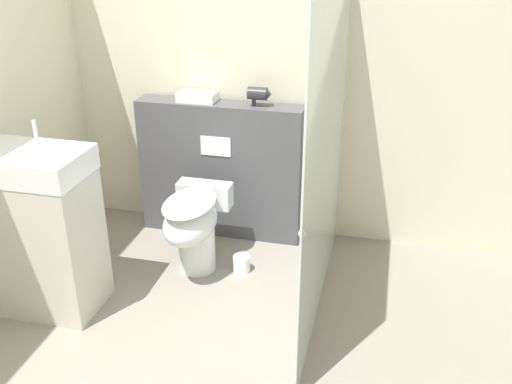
% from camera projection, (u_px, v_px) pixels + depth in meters
% --- Properties ---
extents(wall_back, '(8.00, 0.06, 2.50)m').
position_uv_depth(wall_back, '(271.00, 67.00, 3.97)').
color(wall_back, beige).
rests_on(wall_back, ground_plane).
extents(partition_panel, '(1.21, 0.22, 1.01)m').
position_uv_depth(partition_panel, '(221.00, 170.00, 4.21)').
color(partition_panel, '#4C4C51').
rests_on(partition_panel, ground_plane).
extents(shower_glass, '(0.04, 1.73, 1.94)m').
position_uv_depth(shower_glass, '(327.00, 157.00, 3.18)').
color(shower_glass, silver).
rests_on(shower_glass, ground_plane).
extents(toilet, '(0.37, 0.63, 0.55)m').
position_uv_depth(toilet, '(194.00, 225.00, 3.76)').
color(toilet, white).
rests_on(toilet, ground_plane).
extents(sink_vanity, '(0.65, 0.43, 1.16)m').
position_uv_depth(sink_vanity, '(40.00, 231.00, 3.35)').
color(sink_vanity, beige).
rests_on(sink_vanity, ground_plane).
extents(hair_drier, '(0.16, 0.09, 0.13)m').
position_uv_depth(hair_drier, '(259.00, 94.00, 3.88)').
color(hair_drier, '#2D2D33').
rests_on(hair_drier, partition_panel).
extents(folded_towel, '(0.27, 0.16, 0.06)m').
position_uv_depth(folded_towel, '(197.00, 97.00, 4.03)').
color(folded_towel, white).
rests_on(folded_towel, partition_panel).
extents(spare_toilet_roll, '(0.12, 0.12, 0.11)m').
position_uv_depth(spare_toilet_roll, '(241.00, 264.00, 3.87)').
color(spare_toilet_roll, white).
rests_on(spare_toilet_roll, ground_plane).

